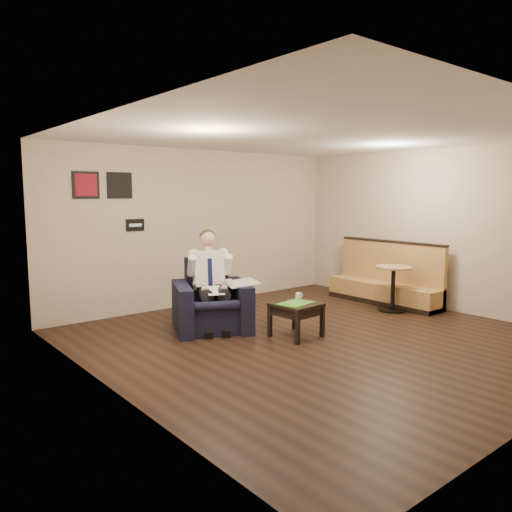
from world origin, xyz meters
TOP-DOWN VIEW (x-y plane):
  - ground at (0.00, 0.00)m, footprint 6.00×6.00m
  - wall_back at (0.00, 3.00)m, footprint 6.00×0.02m
  - wall_left at (-3.00, 0.00)m, footprint 0.02×6.00m
  - wall_right at (3.00, 0.00)m, footprint 0.02×6.00m
  - ceiling at (0.00, 0.00)m, footprint 6.00×6.00m
  - seating_sign at (-1.30, 2.98)m, footprint 0.32×0.02m
  - art_print_left at (-2.10, 2.98)m, footprint 0.42×0.03m
  - art_print_right at (-1.55, 2.98)m, footprint 0.42×0.03m
  - armchair at (-0.89, 1.37)m, footprint 1.41×1.41m
  - seated_man at (-0.94, 1.25)m, footprint 1.03×1.20m
  - lap_papers at (-0.99, 1.14)m, footprint 0.34×0.40m
  - newspaper at (-0.54, 1.09)m, footprint 0.62×0.69m
  - side_table at (-0.18, 0.29)m, footprint 0.63×0.63m
  - green_folder at (-0.21, 0.27)m, footprint 0.55×0.44m
  - coffee_mug at (0.01, 0.43)m, footprint 0.09×0.09m
  - smartphone at (-0.14, 0.47)m, footprint 0.16×0.09m
  - banquette at (2.59, 0.84)m, footprint 0.53×2.22m
  - cafe_table at (2.20, 0.36)m, footprint 0.73×0.73m

SIDE VIEW (x-z plane):
  - ground at x=0.00m, z-range 0.00..0.00m
  - side_table at x=-0.18m, z-range 0.00..0.48m
  - cafe_table at x=2.20m, z-range 0.00..0.78m
  - smartphone at x=-0.14m, z-range 0.48..0.49m
  - green_folder at x=-0.21m, z-range 0.48..0.50m
  - armchair at x=-0.89m, z-range 0.00..1.03m
  - coffee_mug at x=0.01m, z-range 0.48..0.59m
  - banquette at x=2.59m, z-range 0.00..1.14m
  - lap_papers at x=-0.99m, z-range 0.63..0.64m
  - newspaper at x=-0.54m, z-range 0.70..0.71m
  - seated_man at x=-0.94m, z-range 0.00..1.42m
  - wall_back at x=0.00m, z-range 0.00..2.80m
  - wall_left at x=-3.00m, z-range 0.00..2.80m
  - wall_right at x=3.00m, z-range 0.00..2.80m
  - seating_sign at x=-1.30m, z-range 1.40..1.60m
  - art_print_left at x=-2.10m, z-range 1.94..2.36m
  - art_print_right at x=-1.55m, z-range 1.94..2.36m
  - ceiling at x=0.00m, z-range 2.79..2.81m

